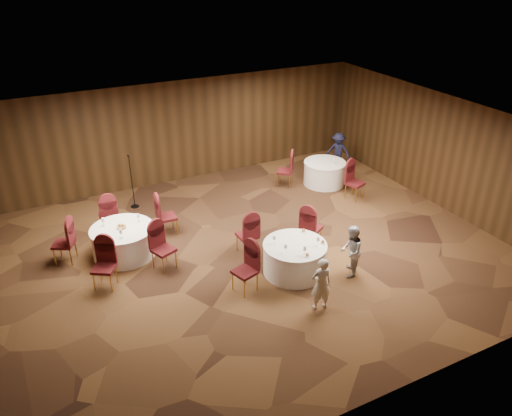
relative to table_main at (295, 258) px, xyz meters
name	(u,v)px	position (x,y,z in m)	size (l,w,h in m)	color
ground	(252,252)	(-0.50, 1.18, -0.38)	(12.00, 12.00, 0.00)	black
room_shell	(252,180)	(-0.50, 1.18, 1.59)	(12.00, 12.00, 12.00)	silver
table_main	(295,258)	(0.00, 0.00, 0.00)	(1.47, 1.47, 0.74)	white
table_left	(123,241)	(-3.34, 2.52, 0.00)	(1.53, 1.53, 0.74)	white
table_right	(324,173)	(3.35, 3.78, 0.00)	(1.32, 1.32, 0.74)	white
chairs_main	(269,244)	(-0.32, 0.65, 0.12)	(2.98, 1.96, 1.00)	#390D0B
chairs_left	(122,237)	(-3.37, 2.51, 0.12)	(3.22, 3.01, 1.00)	#390D0B
chairs_right	(319,177)	(2.86, 3.37, 0.12)	(2.11, 2.44, 1.00)	#390D0B
tabletop_main	(303,243)	(0.13, -0.14, 0.46)	(1.11, 1.08, 0.22)	silver
tabletop_left	(121,225)	(-3.34, 2.52, 0.45)	(0.88, 0.82, 0.22)	silver
tabletop_right	(334,159)	(3.51, 3.53, 0.52)	(0.08, 0.08, 0.22)	silver
mic_stand	(133,192)	(-2.47, 4.93, 0.09)	(0.24, 0.24, 1.59)	black
woman_a	(321,284)	(-0.20, -1.37, 0.24)	(0.45, 0.29, 1.22)	silver
woman_b	(351,251)	(1.08, -0.67, 0.25)	(0.61, 0.48, 1.26)	#A9AAAE
man_c	(338,151)	(4.44, 4.63, 0.26)	(0.82, 0.47, 1.27)	black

